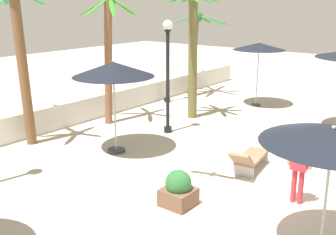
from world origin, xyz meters
TOP-DOWN VIEW (x-y plane):
  - ground_plane at (0.00, 0.00)m, footprint 56.00×56.00m
  - boundary_wall at (0.00, 8.17)m, footprint 25.20×0.30m
  - patio_umbrella_0 at (-0.15, 4.78)m, footprint 2.44×2.44m
  - patio_umbrella_2 at (-1.78, -2.04)m, footprint 2.46×2.46m
  - patio_umbrella_3 at (7.83, 3.99)m, footprint 2.26×2.26m
  - palm_tree_0 at (2.07, 7.22)m, footprint 2.42×2.21m
  - palm_tree_1 at (7.92, 7.40)m, footprint 3.10×3.15m
  - palm_tree_2 at (4.48, 5.15)m, footprint 2.14×2.14m
  - palm_tree_3 at (-1.42, 7.51)m, footprint 2.10×2.16m
  - lamp_post_1 at (5.99, 7.57)m, footprint 0.32×0.32m
  - lamp_post_2 at (2.39, 4.73)m, footprint 0.35×0.35m
  - lounge_chair_0 at (0.95, 0.81)m, footprint 1.94×0.82m
  - guest_0 at (0.01, -0.90)m, footprint 0.27×0.56m
  - planter at (-1.77, 1.18)m, footprint 0.70×0.70m

SIDE VIEW (x-z plane):
  - ground_plane at x=0.00m, z-range 0.00..0.00m
  - planter at x=-1.77m, z-range -0.04..0.81m
  - lounge_chair_0 at x=0.95m, z-range -0.03..0.81m
  - boundary_wall at x=0.00m, z-range 0.00..0.90m
  - guest_0 at x=0.01m, z-range 0.17..1.81m
  - lamp_post_1 at x=5.99m, z-range 0.22..3.77m
  - patio_umbrella_2 at x=-1.78m, z-range 1.02..3.54m
  - lamp_post_2 at x=2.39m, z-range 0.36..4.26m
  - patio_umbrella_0 at x=-0.15m, z-range 1.13..3.97m
  - patio_umbrella_3 at x=7.83m, z-range 1.18..4.02m
  - palm_tree_1 at x=7.92m, z-range 0.60..4.65m
  - palm_tree_0 at x=2.07m, z-range 0.60..5.38m
  - palm_tree_2 at x=4.48m, z-range 0.61..5.63m
  - palm_tree_3 at x=-1.42m, z-range 0.56..5.69m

